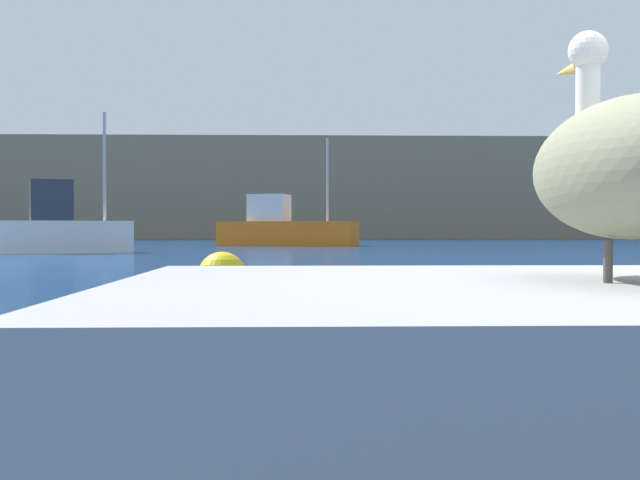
% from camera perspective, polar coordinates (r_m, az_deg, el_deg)
% --- Properties ---
extents(hillside_backdrop, '(140.00, 11.25, 8.97)m').
position_cam_1_polar(hillside_backdrop, '(73.81, -0.31, 3.60)').
color(hillside_backdrop, '#7F755B').
rests_on(hillside_backdrop, ground).
extents(pier_dock, '(3.41, 2.31, 0.77)m').
position_cam_1_polar(pier_dock, '(2.85, 21.47, -10.53)').
color(pier_dock, '#979797').
rests_on(pier_dock, ground).
extents(pelican, '(0.58, 1.38, 0.93)m').
position_cam_1_polar(pelican, '(2.81, 21.47, 4.97)').
color(pelican, gray).
rests_on(pelican, pier_dock).
extents(fishing_boat_orange, '(7.80, 4.39, 5.79)m').
position_cam_1_polar(fishing_boat_orange, '(43.02, -2.58, 0.82)').
color(fishing_boat_orange, orange).
rests_on(fishing_boat_orange, ground).
extents(fishing_boat_white, '(5.18, 3.02, 5.45)m').
position_cam_1_polar(fishing_boat_white, '(31.52, -18.18, 0.86)').
color(fishing_boat_white, white).
rests_on(fishing_boat_white, ground).
extents(mooring_buoy, '(0.64, 0.64, 0.64)m').
position_cam_1_polar(mooring_buoy, '(10.25, -7.07, -2.63)').
color(mooring_buoy, yellow).
rests_on(mooring_buoy, ground).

